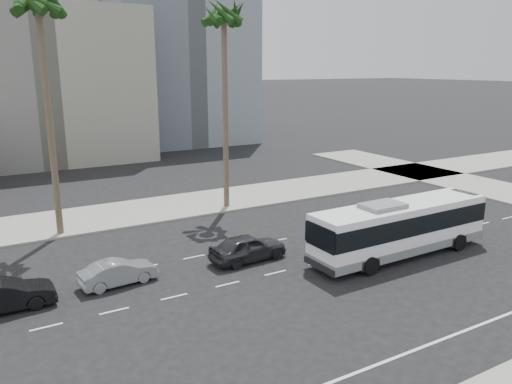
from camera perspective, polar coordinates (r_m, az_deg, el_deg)
ground at (r=31.75m, az=11.50°, el=-6.89°), size 700.00×700.00×0.00m
sidewalk_north at (r=43.92m, az=-1.90°, el=-0.59°), size 120.00×7.00×0.15m
midrise_beige_west at (r=67.51m, az=-23.66°, el=11.09°), size 24.00×18.00×18.00m
midrise_gray_center at (r=79.12m, az=-9.62°, el=15.23°), size 20.00×20.00×26.00m
highrise_right at (r=261.32m, az=-16.35°, el=18.83°), size 26.00×26.00×70.00m
highrise_far at (r=296.59m, az=-12.85°, el=17.44°), size 22.00×22.00×60.00m
city_bus at (r=31.48m, az=16.12°, el=-3.81°), size 12.25×3.00×3.51m
car_a at (r=29.84m, az=-0.92°, el=-6.33°), size 2.16×4.83×1.61m
car_b at (r=27.73m, az=-15.42°, el=-8.82°), size 1.76×4.15×1.33m
car_c at (r=26.79m, az=-26.89°, el=-10.51°), size 1.65×4.64×1.53m
palm_near at (r=39.64m, az=-3.68°, el=18.94°), size 4.77×4.77×16.09m
palm_mid at (r=35.37m, az=-23.58°, el=18.50°), size 5.26×5.26×16.24m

